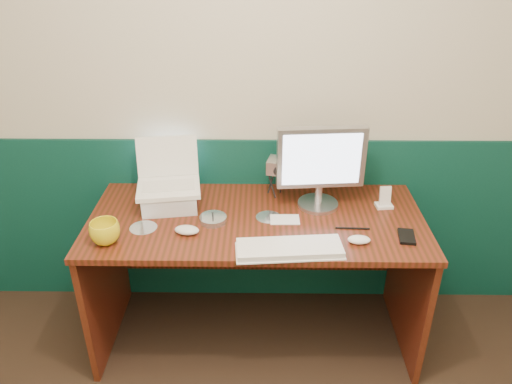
{
  "coord_description": "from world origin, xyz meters",
  "views": [
    {
      "loc": [
        0.12,
        -0.66,
        1.99
      ],
      "look_at": [
        0.1,
        1.23,
        0.97
      ],
      "focal_mm": 35.0,
      "sensor_mm": 36.0,
      "label": 1
    }
  ],
  "objects_px": {
    "camcorder": "(275,176)",
    "desk": "(256,280)",
    "laptop": "(167,167)",
    "monitor": "(320,167)",
    "keyboard": "(289,249)",
    "mug": "(105,232)"
  },
  "relations": [
    {
      "from": "keyboard",
      "to": "desk",
      "type": "bearing_deg",
      "value": 112.61
    },
    {
      "from": "desk",
      "to": "keyboard",
      "type": "height_order",
      "value": "keyboard"
    },
    {
      "from": "monitor",
      "to": "keyboard",
      "type": "height_order",
      "value": "monitor"
    },
    {
      "from": "laptop",
      "to": "monitor",
      "type": "bearing_deg",
      "value": -7.33
    },
    {
      "from": "keyboard",
      "to": "laptop",
      "type": "bearing_deg",
      "value": 141.49
    },
    {
      "from": "monitor",
      "to": "keyboard",
      "type": "bearing_deg",
      "value": -116.6
    },
    {
      "from": "monitor",
      "to": "keyboard",
      "type": "xyz_separation_m",
      "value": [
        -0.16,
        -0.4,
        -0.2
      ]
    },
    {
      "from": "camcorder",
      "to": "desk",
      "type": "bearing_deg",
      "value": -98.92
    },
    {
      "from": "desk",
      "to": "keyboard",
      "type": "relative_size",
      "value": 3.56
    },
    {
      "from": "desk",
      "to": "monitor",
      "type": "bearing_deg",
      "value": 21.75
    },
    {
      "from": "laptop",
      "to": "camcorder",
      "type": "xyz_separation_m",
      "value": [
        0.52,
        0.13,
        -0.11
      ]
    },
    {
      "from": "desk",
      "to": "monitor",
      "type": "xyz_separation_m",
      "value": [
        0.3,
        0.12,
        0.58
      ]
    },
    {
      "from": "desk",
      "to": "mug",
      "type": "bearing_deg",
      "value": -161.74
    },
    {
      "from": "mug",
      "to": "camcorder",
      "type": "xyz_separation_m",
      "value": [
        0.75,
        0.45,
        0.05
      ]
    },
    {
      "from": "laptop",
      "to": "monitor",
      "type": "relative_size",
      "value": 0.72
    },
    {
      "from": "laptop",
      "to": "monitor",
      "type": "xyz_separation_m",
      "value": [
        0.73,
        0.02,
        -0.01
      ]
    },
    {
      "from": "monitor",
      "to": "keyboard",
      "type": "distance_m",
      "value": 0.47
    },
    {
      "from": "keyboard",
      "to": "camcorder",
      "type": "relative_size",
      "value": 2.14
    },
    {
      "from": "monitor",
      "to": "mug",
      "type": "bearing_deg",
      "value": -165.42
    },
    {
      "from": "laptop",
      "to": "keyboard",
      "type": "height_order",
      "value": "laptop"
    },
    {
      "from": "desk",
      "to": "keyboard",
      "type": "distance_m",
      "value": 0.5
    },
    {
      "from": "desk",
      "to": "laptop",
      "type": "height_order",
      "value": "laptop"
    }
  ]
}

